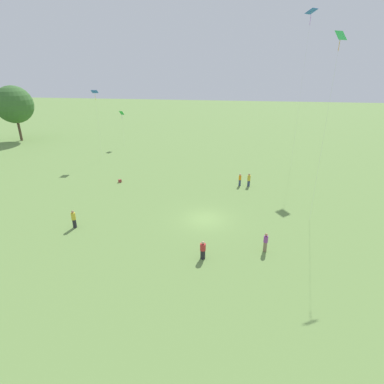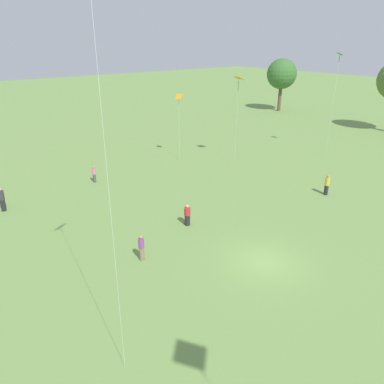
{
  "view_description": "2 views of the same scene",
  "coord_description": "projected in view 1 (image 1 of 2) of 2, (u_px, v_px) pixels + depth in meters",
  "views": [
    {
      "loc": [
        -26.81,
        -2.9,
        14.18
      ],
      "look_at": [
        -5.34,
        0.52,
        5.15
      ],
      "focal_mm": 28.0,
      "sensor_mm": 36.0,
      "label": 1
    },
    {
      "loc": [
        12.09,
        -15.51,
        12.48
      ],
      "look_at": [
        -2.45,
        -3.65,
        4.74
      ],
      "focal_mm": 35.0,
      "sensor_mm": 36.0,
      "label": 2
    }
  ],
  "objects": [
    {
      "name": "person_3",
      "position": [
        203.0,
        250.0,
        23.78
      ],
      "size": [
        0.64,
        0.64,
        1.6
      ],
      "rotation": [
        0.0,
        0.0,
        5.34
      ],
      "color": "#232328",
      "rests_on": "ground_plane"
    },
    {
      "name": "kite_2",
      "position": [
        311.0,
        18.0,
        39.16
      ],
      "size": [
        1.7,
        1.7,
        21.27
      ],
      "rotation": [
        0.0,
        0.0,
        1.56
      ],
      "color": "blue",
      "rests_on": "ground_plane"
    },
    {
      "name": "ground_plane",
      "position": [
        205.0,
        219.0,
        30.31
      ],
      "size": [
        240.0,
        240.0,
        0.0
      ],
      "primitive_type": "plane",
      "color": "#6B8E47"
    },
    {
      "name": "person_2",
      "position": [
        249.0,
        180.0,
        38.43
      ],
      "size": [
        0.39,
        0.39,
        1.72
      ],
      "rotation": [
        0.0,
        0.0,
        4.71
      ],
      "color": "#333D5B",
      "rests_on": "ground_plane"
    },
    {
      "name": "kite_7",
      "position": [
        95.0,
        94.0,
        46.18
      ],
      "size": [
        1.0,
        1.09,
        11.05
      ],
      "rotation": [
        0.0,
        0.0,
        0.96
      ],
      "color": "blue",
      "rests_on": "ground_plane"
    },
    {
      "name": "person_0",
      "position": [
        265.0,
        242.0,
        24.71
      ],
      "size": [
        0.47,
        0.47,
        1.69
      ],
      "rotation": [
        0.0,
        0.0,
        3.58
      ],
      "color": "#847056",
      "rests_on": "ground_plane"
    },
    {
      "name": "person_4",
      "position": [
        240.0,
        180.0,
        38.61
      ],
      "size": [
        0.41,
        0.41,
        1.64
      ],
      "rotation": [
        0.0,
        0.0,
        5.03
      ],
      "color": "#333D5B",
      "rests_on": "ground_plane"
    },
    {
      "name": "kite_0",
      "position": [
        122.0,
        114.0,
        56.48
      ],
      "size": [
        0.85,
        1.02,
        6.69
      ],
      "rotation": [
        0.0,
        0.0,
        0.36
      ],
      "color": "green",
      "rests_on": "ground_plane"
    },
    {
      "name": "kite_3",
      "position": [
        339.0,
        48.0,
        24.11
      ],
      "size": [
        0.96,
        1.05,
        16.93
      ],
      "rotation": [
        0.0,
        0.0,
        4.5
      ],
      "color": "green",
      "rests_on": "ground_plane"
    },
    {
      "name": "person_5",
      "position": [
        74.0,
        219.0,
        28.41
      ],
      "size": [
        0.57,
        0.57,
        1.8
      ],
      "rotation": [
        0.0,
        0.0,
        0.76
      ],
      "color": "#232328",
      "rests_on": "ground_plane"
    },
    {
      "name": "tree_3",
      "position": [
        14.0,
        105.0,
        60.4
      ],
      "size": [
        7.38,
        7.38,
        11.03
      ],
      "color": "brown",
      "rests_on": "ground_plane"
    },
    {
      "name": "picnic_bag_0",
      "position": [
        120.0,
        181.0,
        40.04
      ],
      "size": [
        0.45,
        0.47,
        0.38
      ],
      "rotation": [
        0.0,
        0.0,
        2.25
      ],
      "color": "#933833",
      "rests_on": "ground_plane"
    }
  ]
}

